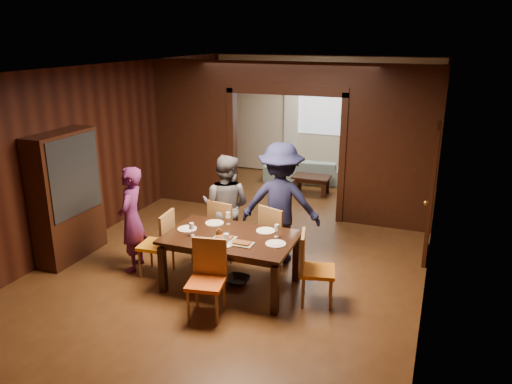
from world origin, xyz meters
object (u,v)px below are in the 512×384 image
at_px(person_purple, 132,219).
at_px(dining_table, 231,261).
at_px(sofa, 306,170).
at_px(hutch, 67,196).
at_px(chair_far_r, 278,235).
at_px(coffee_table, 311,185).
at_px(chair_right, 318,269).
at_px(person_grey, 226,206).
at_px(chair_far_l, 227,228).
at_px(chair_near, 206,281).
at_px(person_navy, 281,203).
at_px(chair_left, 156,243).

xyz_separation_m(person_purple, dining_table, (1.58, 0.00, -0.41)).
relative_size(sofa, hutch, 0.96).
relative_size(dining_table, chair_far_r, 1.82).
xyz_separation_m(coffee_table, chair_right, (1.27, -4.49, 0.28)).
relative_size(person_grey, chair_far_r, 1.69).
distance_m(person_purple, chair_far_l, 1.47).
relative_size(person_grey, chair_near, 1.69).
distance_m(person_purple, coffee_table, 4.78).
relative_size(person_grey, coffee_table, 2.05).
bearing_deg(chair_right, coffee_table, 2.70).
height_order(chair_right, chair_far_r, same).
distance_m(person_navy, chair_left, 1.95).
distance_m(sofa, chair_far_l, 4.49).
xyz_separation_m(coffee_table, hutch, (-2.70, -4.49, 0.80)).
height_order(dining_table, chair_near, chair_near).
xyz_separation_m(chair_far_l, hutch, (-2.31, -0.86, 0.52)).
relative_size(person_navy, chair_near, 1.92).
height_order(person_grey, chair_near, person_grey).
bearing_deg(person_purple, chair_left, 70.35).
bearing_deg(sofa, chair_near, 88.00).
distance_m(person_grey, chair_right, 1.97).
bearing_deg(person_navy, chair_right, 119.14).
bearing_deg(chair_far_r, chair_far_l, 21.68).
distance_m(chair_left, chair_far_l, 1.17).
bearing_deg(person_grey, sofa, -93.47).
bearing_deg(person_navy, chair_far_r, 89.39).
xyz_separation_m(sofa, hutch, (-2.33, -5.35, 0.72)).
distance_m(chair_far_l, chair_near, 1.74).
bearing_deg(chair_right, hutch, 76.84).
height_order(dining_table, chair_far_l, chair_far_l).
distance_m(person_navy, chair_right, 1.44).
bearing_deg(chair_right, person_grey, 48.62).
distance_m(coffee_table, chair_left, 4.68).
bearing_deg(chair_far_r, dining_table, 85.91).
xyz_separation_m(person_grey, hutch, (-2.26, -0.92, 0.18)).
distance_m(chair_far_l, hutch, 2.51).
bearing_deg(person_grey, person_purple, 37.50).
relative_size(person_grey, dining_table, 0.93).
height_order(person_grey, coffee_table, person_grey).
bearing_deg(chair_near, chair_right, 23.68).
distance_m(dining_table, chair_far_r, 0.99).
distance_m(sofa, dining_table, 5.37).
xyz_separation_m(coffee_table, chair_far_r, (0.44, -3.59, 0.28)).
xyz_separation_m(sofa, chair_left, (-0.76, -5.39, 0.20)).
relative_size(person_purple, dining_table, 0.89).
height_order(chair_left, chair_far_l, same).
bearing_deg(hutch, person_grey, 22.08).
relative_size(person_purple, coffee_table, 1.97).
distance_m(chair_right, chair_near, 1.45).
relative_size(coffee_table, hutch, 0.40).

